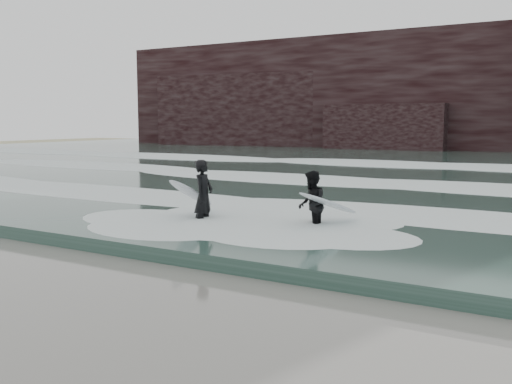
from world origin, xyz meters
TOP-DOWN VIEW (x-y plane):
  - ground at (0.00, 0.00)m, footprint 120.00×120.00m
  - sea at (0.00, 29.00)m, footprint 90.00×52.00m
  - headland at (0.00, 46.00)m, footprint 70.00×9.00m
  - foam_near at (0.00, 9.00)m, footprint 60.00×3.20m
  - foam_mid at (0.00, 16.00)m, footprint 60.00×4.00m
  - foam_far at (0.00, 25.00)m, footprint 60.00×4.80m
  - surfer_left at (-1.29, 5.99)m, footprint 0.97×1.77m
  - surfer_right at (1.37, 6.57)m, footprint 1.38×1.93m

SIDE VIEW (x-z plane):
  - ground at x=0.00m, z-range 0.00..0.00m
  - sea at x=0.00m, z-range 0.00..0.30m
  - foam_near at x=0.00m, z-range 0.30..0.50m
  - foam_mid at x=0.00m, z-range 0.30..0.54m
  - foam_far at x=0.00m, z-range 0.30..0.60m
  - surfer_right at x=1.37m, z-range 0.01..1.53m
  - surfer_left at x=-1.29m, z-range 0.01..1.73m
  - headland at x=0.00m, z-range 0.00..10.00m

